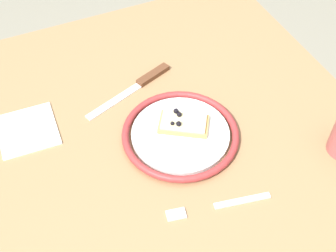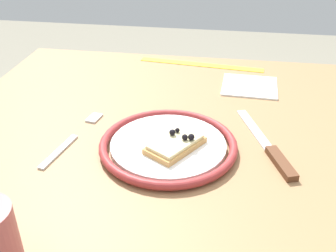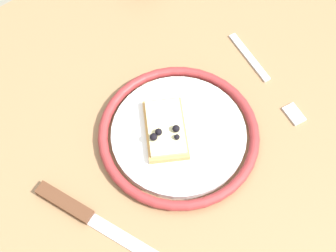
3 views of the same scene
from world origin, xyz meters
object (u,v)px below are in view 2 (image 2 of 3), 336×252
object	(u,v)px
plate	(168,145)
knife	(273,153)
fork	(73,138)
napkin	(250,86)
dining_table	(178,183)
pizza_slice_near	(177,144)
measuring_tape	(201,65)

from	to	relation	value
plate	knife	size ratio (longest dim) A/B	1.06
fork	napkin	world-z (taller)	same
dining_table	plate	xyz separation A→B (m)	(-0.01, -0.03, 0.11)
pizza_slice_near	measuring_tape	world-z (taller)	pizza_slice_near
dining_table	knife	xyz separation A→B (m)	(0.17, -0.02, 0.10)
napkin	dining_table	bearing A→B (deg)	-117.12
knife	napkin	distance (m)	0.28
plate	measuring_tape	world-z (taller)	plate
fork	napkin	xyz separation A→B (m)	(0.33, 0.28, 0.00)
plate	measuring_tape	bearing A→B (deg)	86.58
fork	measuring_tape	world-z (taller)	fork
plate	pizza_slice_near	xyz separation A→B (m)	(0.02, -0.01, 0.01)
knife	dining_table	bearing A→B (deg)	174.56
plate	knife	xyz separation A→B (m)	(0.18, 0.01, -0.00)
pizza_slice_near	knife	size ratio (longest dim) A/B	0.52
fork	pizza_slice_near	bearing A→B (deg)	-6.24
knife	fork	world-z (taller)	knife
pizza_slice_near	napkin	xyz separation A→B (m)	(0.13, 0.30, -0.02)
knife	measuring_tape	distance (m)	0.43
fork	napkin	bearing A→B (deg)	40.44
plate	pizza_slice_near	size ratio (longest dim) A/B	2.06
pizza_slice_near	measuring_tape	size ratio (longest dim) A/B	0.37
plate	measuring_tape	xyz separation A→B (m)	(0.02, 0.41, -0.01)
plate	pizza_slice_near	bearing A→B (deg)	-37.51
measuring_tape	napkin	world-z (taller)	napkin
knife	measuring_tape	bearing A→B (deg)	111.84
measuring_tape	knife	bearing A→B (deg)	-62.05
pizza_slice_near	napkin	world-z (taller)	pizza_slice_near
dining_table	measuring_tape	bearing A→B (deg)	88.51
dining_table	measuring_tape	world-z (taller)	measuring_tape
measuring_tape	pizza_slice_near	bearing A→B (deg)	-84.81
dining_table	napkin	size ratio (longest dim) A/B	7.44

